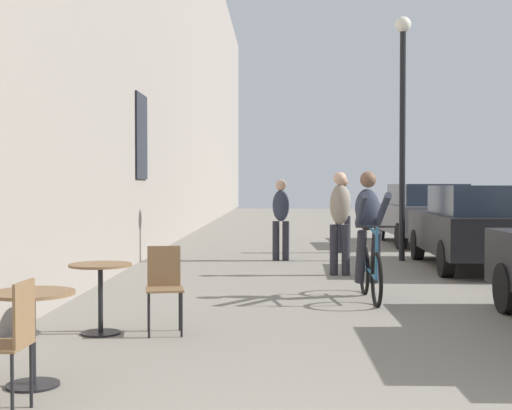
{
  "coord_description": "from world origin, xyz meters",
  "views": [
    {
      "loc": [
        -0.47,
        -2.71,
        1.52
      ],
      "look_at": [
        -1.02,
        15.95,
        1.01
      ],
      "focal_mm": 50.14,
      "sensor_mm": 36.0,
      "label": 1
    }
  ],
  "objects_px": {
    "pedestrian_far": "(343,210)",
    "parked_car_third": "(422,213)",
    "pedestrian_near": "(340,217)",
    "street_lamp": "(403,106)",
    "cafe_chair_near_toward_wall": "(9,337)",
    "cafe_table_mid": "(100,283)",
    "pedestrian_mid": "(281,215)",
    "cafe_chair_mid_toward_street": "(164,283)",
    "cyclist_on_bicycle": "(369,238)",
    "parked_car_second": "(476,226)",
    "cafe_table_near": "(32,318)"
  },
  "relations": [
    {
      "from": "cafe_chair_mid_toward_street",
      "to": "parked_car_third",
      "type": "bearing_deg",
      "value": 66.24
    },
    {
      "from": "cyclist_on_bicycle",
      "to": "pedestrian_near",
      "type": "height_order",
      "value": "pedestrian_near"
    },
    {
      "from": "pedestrian_near",
      "to": "pedestrian_far",
      "type": "xyz_separation_m",
      "value": [
        0.43,
        4.04,
        -0.02
      ]
    },
    {
      "from": "pedestrian_far",
      "to": "street_lamp",
      "type": "xyz_separation_m",
      "value": [
        1.03,
        -1.65,
        2.15
      ]
    },
    {
      "from": "cafe_chair_near_toward_wall",
      "to": "cyclist_on_bicycle",
      "type": "bearing_deg",
      "value": 58.84
    },
    {
      "from": "cafe_table_near",
      "to": "cafe_table_mid",
      "type": "bearing_deg",
      "value": 88.68
    },
    {
      "from": "cafe_table_near",
      "to": "cafe_chair_near_toward_wall",
      "type": "height_order",
      "value": "cafe_chair_near_toward_wall"
    },
    {
      "from": "cafe_table_near",
      "to": "parked_car_third",
      "type": "height_order",
      "value": "parked_car_third"
    },
    {
      "from": "cafe_chair_near_toward_wall",
      "to": "pedestrian_far",
      "type": "height_order",
      "value": "pedestrian_far"
    },
    {
      "from": "pedestrian_near",
      "to": "parked_car_third",
      "type": "distance_m",
      "value": 6.89
    },
    {
      "from": "cafe_table_near",
      "to": "cafe_chair_near_toward_wall",
      "type": "distance_m",
      "value": 0.68
    },
    {
      "from": "cafe_table_near",
      "to": "cyclist_on_bicycle",
      "type": "xyz_separation_m",
      "value": [
        3.09,
        4.31,
        0.29
      ]
    },
    {
      "from": "street_lamp",
      "to": "pedestrian_near",
      "type": "bearing_deg",
      "value": -121.37
    },
    {
      "from": "cyclist_on_bicycle",
      "to": "pedestrian_far",
      "type": "xyz_separation_m",
      "value": [
        0.25,
        6.48,
        0.15
      ]
    },
    {
      "from": "cafe_table_mid",
      "to": "cyclist_on_bicycle",
      "type": "bearing_deg",
      "value": 38.3
    },
    {
      "from": "cafe_chair_near_toward_wall",
      "to": "street_lamp",
      "type": "relative_size",
      "value": 0.18
    },
    {
      "from": "pedestrian_near",
      "to": "street_lamp",
      "type": "relative_size",
      "value": 0.36
    },
    {
      "from": "cafe_table_mid",
      "to": "pedestrian_mid",
      "type": "xyz_separation_m",
      "value": [
        1.88,
        7.21,
        0.4
      ]
    },
    {
      "from": "parked_car_second",
      "to": "parked_car_third",
      "type": "distance_m",
      "value": 5.3
    },
    {
      "from": "cafe_chair_near_toward_wall",
      "to": "cyclist_on_bicycle",
      "type": "distance_m",
      "value": 5.83
    },
    {
      "from": "pedestrian_far",
      "to": "parked_car_third",
      "type": "height_order",
      "value": "pedestrian_far"
    },
    {
      "from": "pedestrian_near",
      "to": "pedestrian_mid",
      "type": "relative_size",
      "value": 1.07
    },
    {
      "from": "cafe_table_near",
      "to": "cyclist_on_bicycle",
      "type": "distance_m",
      "value": 5.31
    },
    {
      "from": "pedestrian_near",
      "to": "parked_car_second",
      "type": "distance_m",
      "value": 2.79
    },
    {
      "from": "pedestrian_near",
      "to": "street_lamp",
      "type": "distance_m",
      "value": 3.52
    },
    {
      "from": "cafe_chair_near_toward_wall",
      "to": "pedestrian_far",
      "type": "relative_size",
      "value": 0.52
    },
    {
      "from": "parked_car_third",
      "to": "street_lamp",
      "type": "bearing_deg",
      "value": -107.03
    },
    {
      "from": "cafe_table_near",
      "to": "pedestrian_near",
      "type": "height_order",
      "value": "pedestrian_near"
    },
    {
      "from": "cafe_table_mid",
      "to": "cafe_chair_near_toward_wall",
      "type": "bearing_deg",
      "value": -89.29
    },
    {
      "from": "cafe_chair_near_toward_wall",
      "to": "parked_car_second",
      "type": "relative_size",
      "value": 0.21
    },
    {
      "from": "pedestrian_far",
      "to": "street_lamp",
      "type": "height_order",
      "value": "street_lamp"
    },
    {
      "from": "cafe_table_near",
      "to": "cafe_chair_near_toward_wall",
      "type": "relative_size",
      "value": 0.81
    },
    {
      "from": "parked_car_second",
      "to": "pedestrian_mid",
      "type": "bearing_deg",
      "value": 159.81
    },
    {
      "from": "cafe_table_mid",
      "to": "cyclist_on_bicycle",
      "type": "height_order",
      "value": "cyclist_on_bicycle"
    },
    {
      "from": "cafe_table_near",
      "to": "pedestrian_mid",
      "type": "relative_size",
      "value": 0.44
    },
    {
      "from": "pedestrian_near",
      "to": "street_lamp",
      "type": "height_order",
      "value": "street_lamp"
    },
    {
      "from": "cafe_chair_near_toward_wall",
      "to": "pedestrian_mid",
      "type": "height_order",
      "value": "pedestrian_mid"
    },
    {
      "from": "cafe_chair_mid_toward_street",
      "to": "parked_car_third",
      "type": "xyz_separation_m",
      "value": [
        4.89,
        11.12,
        0.29
      ]
    },
    {
      "from": "parked_car_second",
      "to": "street_lamp",
      "type": "bearing_deg",
      "value": 129.8
    },
    {
      "from": "parked_car_second",
      "to": "cafe_table_mid",
      "type": "bearing_deg",
      "value": -132.69
    },
    {
      "from": "cyclist_on_bicycle",
      "to": "pedestrian_mid",
      "type": "xyz_separation_m",
      "value": [
        -1.16,
        4.8,
        0.11
      ]
    },
    {
      "from": "street_lamp",
      "to": "cafe_chair_mid_toward_street",
      "type": "bearing_deg",
      "value": -117.21
    },
    {
      "from": "cafe_table_mid",
      "to": "parked_car_second",
      "type": "height_order",
      "value": "parked_car_second"
    },
    {
      "from": "cafe_chair_near_toward_wall",
      "to": "parked_car_second",
      "type": "distance_m",
      "value": 10.06
    },
    {
      "from": "street_lamp",
      "to": "cyclist_on_bicycle",
      "type": "bearing_deg",
      "value": -104.88
    },
    {
      "from": "pedestrian_mid",
      "to": "pedestrian_far",
      "type": "relative_size",
      "value": 0.96
    },
    {
      "from": "cafe_chair_near_toward_wall",
      "to": "pedestrian_far",
      "type": "distance_m",
      "value": 11.93
    },
    {
      "from": "cafe_chair_mid_toward_street",
      "to": "cyclist_on_bicycle",
      "type": "bearing_deg",
      "value": 44.15
    },
    {
      "from": "pedestrian_far",
      "to": "parked_car_third",
      "type": "bearing_deg",
      "value": 45.76
    },
    {
      "from": "cafe_table_mid",
      "to": "cafe_chair_mid_toward_street",
      "type": "relative_size",
      "value": 0.81
    }
  ]
}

